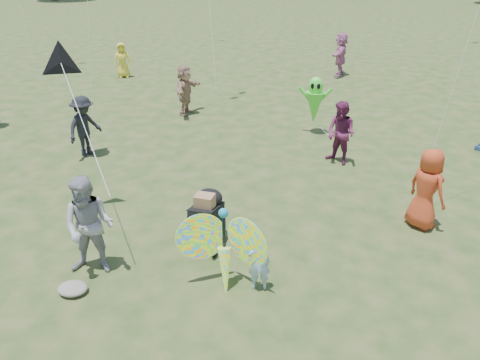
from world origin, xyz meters
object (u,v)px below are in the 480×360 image
(crowd_a, at_px, (427,189))
(crowd_d, at_px, (185,90))
(jogging_stroller, at_px, (207,215))
(child_girl, at_px, (259,263))
(butterfly_kite, at_px, (224,249))
(crowd_g, at_px, (122,60))
(crowd_b, at_px, (84,126))
(crowd_j, at_px, (341,54))
(alien_kite, at_px, (315,102))
(crowd_e, at_px, (341,133))
(adult_man, at_px, (89,226))

(crowd_a, xyz_separation_m, crowd_d, (-6.82, 6.09, 0.00))
(crowd_a, relative_size, jogging_stroller, 1.54)
(child_girl, relative_size, crowd_a, 0.60)
(butterfly_kite, bearing_deg, jogging_stroller, 117.58)
(crowd_d, relative_size, crowd_g, 1.12)
(child_girl, height_order, crowd_b, crowd_b)
(crowd_b, relative_size, crowd_j, 0.89)
(child_girl, xyz_separation_m, crowd_b, (-5.48, 4.69, 0.33))
(child_girl, height_order, crowd_d, crowd_d)
(crowd_a, bearing_deg, crowd_j, -33.46)
(alien_kite, bearing_deg, jogging_stroller, -104.18)
(crowd_d, distance_m, butterfly_kite, 9.31)
(jogging_stroller, height_order, alien_kite, alien_kite)
(crowd_d, height_order, crowd_g, crowd_d)
(crowd_a, xyz_separation_m, crowd_e, (-1.67, 2.88, -0.01))
(child_girl, xyz_separation_m, jogging_stroller, (-1.17, 1.13, 0.11))
(adult_man, distance_m, crowd_j, 15.98)
(adult_man, xyz_separation_m, alien_kite, (3.35, 7.72, 0.07))
(crowd_b, relative_size, crowd_g, 1.11)
(alien_kite, bearing_deg, crowd_e, -70.05)
(crowd_g, bearing_deg, child_girl, -83.95)
(adult_man, distance_m, jogging_stroller, 2.11)
(crowd_e, relative_size, butterfly_kite, 0.95)
(crowd_j, relative_size, butterfly_kite, 1.08)
(child_girl, height_order, crowd_g, crowd_g)
(crowd_b, height_order, crowd_d, crowd_d)
(crowd_j, distance_m, alien_kite, 7.76)
(jogging_stroller, bearing_deg, crowd_a, 25.11)
(child_girl, height_order, butterfly_kite, butterfly_kite)
(child_girl, distance_m, butterfly_kite, 0.61)
(adult_man, bearing_deg, crowd_e, 46.22)
(crowd_d, distance_m, crowd_g, 6.20)
(crowd_d, xyz_separation_m, crowd_g, (-4.26, 4.51, -0.09))
(child_girl, bearing_deg, crowd_e, -115.09)
(crowd_e, bearing_deg, crowd_b, -136.21)
(child_girl, distance_m, jogging_stroller, 1.64)
(crowd_a, distance_m, jogging_stroller, 4.36)
(crowd_b, bearing_deg, crowd_d, -4.28)
(butterfly_kite, bearing_deg, alien_kite, 82.23)
(adult_man, relative_size, crowd_d, 1.08)
(crowd_a, xyz_separation_m, crowd_b, (-8.41, 2.10, -0.01))
(crowd_b, xyz_separation_m, jogging_stroller, (4.31, -3.55, -0.22))
(crowd_e, height_order, butterfly_kite, crowd_e)
(butterfly_kite, relative_size, alien_kite, 1.00)
(jogging_stroller, bearing_deg, crowd_g, 125.67)
(jogging_stroller, bearing_deg, child_girl, -38.46)
(crowd_e, bearing_deg, adult_man, -89.59)
(crowd_e, bearing_deg, alien_kite, 147.12)
(crowd_a, bearing_deg, jogging_stroller, 68.49)
(crowd_g, relative_size, crowd_j, 0.80)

